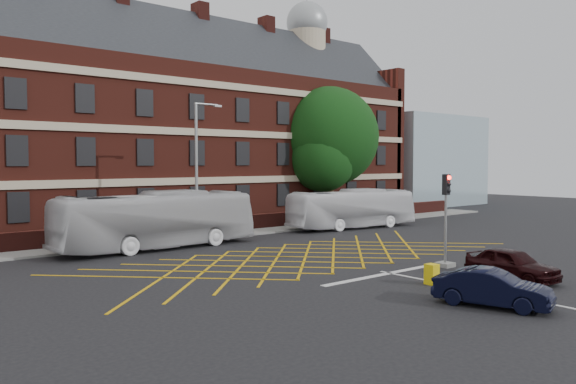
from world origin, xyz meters
TOP-DOWN VIEW (x-y plane):
  - ground at (0.00, 0.00)m, footprint 120.00×120.00m
  - victorian_building at (0.25, 22.00)m, footprint 51.00×12.17m
  - boundary_wall at (0.00, 13.00)m, footprint 56.00×0.50m
  - far_pavement at (0.00, 12.00)m, footprint 60.00×3.00m
  - glass_block at (34.00, 21.00)m, footprint 14.00×10.00m
  - box_junction_hatching at (0.00, 2.00)m, footprint 8.22×8.22m
  - stop_line at (0.00, -3.50)m, footprint 8.00×0.30m
  - centre_line at (0.00, -10.00)m, footprint 0.15×14.00m
  - bus_left at (-4.48, 9.38)m, footprint 11.59×2.99m
  - bus_right at (11.02, 9.21)m, footprint 10.49×3.81m
  - car_navy at (-1.77, -9.35)m, footprint 2.37×3.99m
  - car_maroon at (2.78, -7.59)m, footprint 2.00×4.02m
  - deciduous_tree at (15.08, 15.90)m, footprint 8.61×8.61m
  - traffic_light_near at (3.17, -4.14)m, footprint 0.70×0.70m
  - street_lamp at (-1.59, 9.88)m, footprint 2.25×1.00m
  - utility_cabinet at (-0.44, -5.99)m, footprint 0.44×0.44m

SIDE VIEW (x-z plane):
  - ground at x=0.00m, z-range 0.00..0.00m
  - box_junction_hatching at x=0.00m, z-range 0.00..0.02m
  - stop_line at x=0.00m, z-range 0.00..0.02m
  - centre_line at x=0.00m, z-range 0.00..0.02m
  - far_pavement at x=0.00m, z-range 0.00..0.12m
  - utility_cabinet at x=-0.44m, z-range 0.00..0.81m
  - boundary_wall at x=0.00m, z-range 0.00..1.10m
  - car_navy at x=-1.77m, z-range 0.00..1.24m
  - car_maroon at x=2.78m, z-range 0.00..1.32m
  - bus_right at x=11.02m, z-range 0.00..2.86m
  - bus_left at x=-4.48m, z-range 0.00..3.21m
  - traffic_light_near at x=3.17m, z-range -0.37..3.90m
  - street_lamp at x=-1.59m, z-range -1.35..7.01m
  - glass_block at x=34.00m, z-range 0.00..10.00m
  - deciduous_tree at x=15.08m, z-range 0.78..12.15m
  - victorian_building at x=0.25m, z-range -2.36..18.04m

